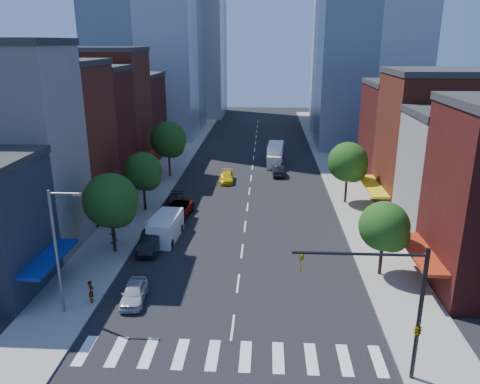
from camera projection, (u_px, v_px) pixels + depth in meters
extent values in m
plane|color=black|center=(233.00, 327.00, 31.42)|extent=(220.00, 220.00, 0.00)
cube|color=gray|center=(169.00, 169.00, 70.07)|extent=(5.00, 120.00, 0.15)
cube|color=gray|center=(337.00, 171.00, 68.72)|extent=(5.00, 120.00, 0.15)
cube|color=silver|center=(229.00, 356.00, 28.57)|extent=(19.00, 3.00, 0.01)
cube|color=beige|center=(5.00, 152.00, 41.19)|extent=(12.00, 8.00, 18.00)
cube|color=maroon|center=(49.00, 143.00, 49.57)|extent=(12.00, 9.00, 16.00)
cube|color=#4A1412|center=(80.00, 133.00, 57.80)|extent=(12.00, 8.00, 15.00)
cube|color=maroon|center=(102.00, 115.00, 65.57)|extent=(12.00, 9.00, 17.00)
cube|color=#4A1412|center=(123.00, 118.00, 75.21)|extent=(12.00, 10.00, 13.00)
cube|color=beige|center=(473.00, 183.00, 42.69)|extent=(12.00, 8.00, 12.00)
cube|color=maroon|center=(441.00, 146.00, 50.78)|extent=(12.00, 10.00, 15.00)
cube|color=#4A1412|center=(413.00, 137.00, 60.58)|extent=(12.00, 10.00, 13.00)
cube|color=#9EA5AD|center=(187.00, 0.00, 114.03)|extent=(18.00, 18.00, 56.00)
cylinder|color=black|center=(419.00, 316.00, 25.30)|extent=(0.24, 0.24, 8.00)
cylinder|color=black|center=(359.00, 254.00, 24.38)|extent=(7.00, 0.16, 0.16)
imported|color=gold|center=(301.00, 263.00, 24.73)|extent=(0.22, 0.18, 1.10)
imported|color=gold|center=(418.00, 329.00, 25.55)|extent=(0.48, 2.24, 0.90)
cylinder|color=slate|center=(57.00, 254.00, 31.59)|extent=(0.20, 0.20, 9.00)
cylinder|color=slate|center=(64.00, 193.00, 30.21)|extent=(2.00, 0.14, 0.14)
cube|color=slate|center=(77.00, 194.00, 30.18)|extent=(0.50, 0.25, 0.18)
cylinder|color=black|center=(113.00, 231.00, 41.85)|extent=(0.28, 0.28, 3.92)
sphere|color=#144714|center=(111.00, 200.00, 40.94)|extent=(4.80, 4.80, 4.80)
sphere|color=#144714|center=(117.00, 209.00, 40.84)|extent=(3.36, 3.36, 3.36)
cylinder|color=black|center=(144.00, 194.00, 52.34)|extent=(0.28, 0.28, 3.64)
sphere|color=#144714|center=(143.00, 171.00, 51.50)|extent=(4.20, 4.20, 4.20)
sphere|color=#144714|center=(148.00, 177.00, 51.38)|extent=(2.94, 2.94, 2.94)
cylinder|color=black|center=(169.00, 161.00, 65.55)|extent=(0.28, 0.28, 4.20)
sphere|color=#144714|center=(168.00, 139.00, 64.58)|extent=(5.00, 5.00, 5.00)
sphere|color=#144714|center=(172.00, 145.00, 64.50)|extent=(3.50, 3.50, 3.50)
cylinder|color=black|center=(381.00, 255.00, 37.84)|extent=(0.28, 0.28, 3.36)
sphere|color=#144714|center=(384.00, 226.00, 37.06)|extent=(4.00, 4.00, 4.00)
sphere|color=#144714|center=(392.00, 235.00, 36.93)|extent=(2.80, 2.80, 2.80)
cylinder|color=black|center=(346.00, 186.00, 54.85)|extent=(0.28, 0.28, 3.92)
sphere|color=#144714|center=(348.00, 162.00, 53.94)|extent=(4.60, 4.60, 4.60)
sphere|color=#144714|center=(353.00, 169.00, 53.84)|extent=(3.22, 3.22, 3.22)
imported|color=#BBBAC0|center=(134.00, 293.00, 34.41)|extent=(1.99, 4.21, 1.39)
imported|color=black|center=(151.00, 241.00, 42.91)|extent=(1.88, 5.04, 1.64)
imported|color=#999999|center=(177.00, 210.00, 50.94)|extent=(3.08, 5.85, 1.57)
imported|color=black|center=(174.00, 202.00, 54.02)|extent=(1.93, 4.59, 1.33)
cube|color=silver|center=(166.00, 228.00, 45.15)|extent=(2.58, 5.65, 2.32)
cube|color=black|center=(160.00, 233.00, 43.07)|extent=(2.11, 1.24, 0.99)
cylinder|color=black|center=(151.00, 242.00, 43.73)|extent=(0.33, 0.85, 0.84)
cylinder|color=black|center=(171.00, 243.00, 43.50)|extent=(0.33, 0.85, 0.84)
cylinder|color=black|center=(162.00, 227.00, 47.27)|extent=(0.33, 0.85, 0.84)
cylinder|color=black|center=(181.00, 228.00, 47.04)|extent=(0.33, 0.85, 0.84)
cube|color=white|center=(164.00, 224.00, 46.58)|extent=(2.45, 4.84, 1.95)
cube|color=black|center=(157.00, 228.00, 44.85)|extent=(1.82, 1.14, 0.83)
cylinder|color=black|center=(150.00, 235.00, 45.45)|extent=(0.32, 0.73, 0.70)
cylinder|color=black|center=(167.00, 237.00, 45.16)|extent=(0.32, 0.73, 0.70)
cylinder|color=black|center=(161.00, 224.00, 48.40)|extent=(0.32, 0.73, 0.70)
cylinder|color=black|center=(177.00, 225.00, 48.10)|extent=(0.32, 0.73, 0.70)
imported|color=yellow|center=(227.00, 177.00, 63.72)|extent=(2.02, 4.60, 1.31)
imported|color=black|center=(278.00, 170.00, 66.77)|extent=(1.68, 4.52, 1.47)
imported|color=#999999|center=(278.00, 148.00, 80.37)|extent=(2.13, 4.51, 1.49)
cube|color=silver|center=(275.00, 154.00, 73.17)|extent=(2.71, 6.36, 3.06)
cube|color=silver|center=(274.00, 162.00, 69.88)|extent=(2.22, 1.86, 1.92)
cylinder|color=black|center=(267.00, 165.00, 70.92)|extent=(0.34, 0.88, 0.86)
cylinder|color=black|center=(281.00, 165.00, 70.67)|extent=(0.34, 0.88, 0.86)
cylinder|color=black|center=(269.00, 158.00, 74.99)|extent=(0.34, 0.88, 0.86)
cylinder|color=black|center=(282.00, 159.00, 74.74)|extent=(0.34, 0.88, 0.86)
imported|color=#999999|center=(91.00, 291.00, 34.01)|extent=(0.50, 0.67, 1.67)
imported|color=#999999|center=(112.00, 233.00, 43.98)|extent=(1.00, 1.14, 1.98)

